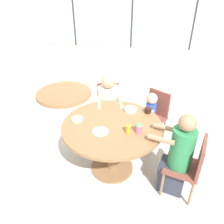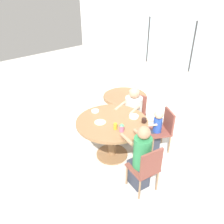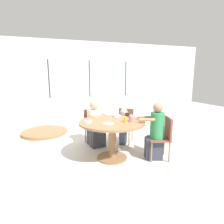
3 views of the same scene
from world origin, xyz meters
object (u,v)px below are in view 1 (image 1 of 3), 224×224
Objects in this scene: person_woman_green_shirt at (109,110)px; sippy_cup at (139,127)px; bowl_cereal at (130,110)px; person_toddler at (149,119)px; juice_glass at (128,129)px; chair_for_woman_green_shirt at (108,104)px; coffee_mug at (148,110)px; person_man_blue_shirt at (177,158)px; folded_table_stack at (64,94)px; chair_for_toddler at (155,112)px; chair_for_man_blue_shirt at (191,164)px; bowl_white_shallow at (77,119)px.

sippy_cup is (0.52, -0.95, 0.37)m from person_woman_green_shirt.
sippy_cup reaches higher than bowl_cereal.
person_toddler reaches higher than juice_glass.
chair_for_woman_green_shirt is 9.54× the size of coffee_mug.
folded_table_stack is at bearing 60.20° from person_man_blue_shirt.
sippy_cup is 0.12× the size of folded_table_stack.
chair_for_woman_green_shirt is at bearing 116.58° from sippy_cup.
chair_for_toddler is 0.67m from bowl_cereal.
chair_for_man_blue_shirt is at bearing -39.51° from bowl_cereal.
person_man_blue_shirt is (0.25, -1.07, 0.02)m from chair_for_toddler.
chair_for_toddler is 5.46× the size of sippy_cup.
chair_for_woman_green_shirt is 0.74× the size of person_man_blue_shirt.
coffee_mug is (-0.05, -0.36, 0.37)m from person_toddler.
person_woman_green_shirt is 1.46m from person_man_blue_shirt.
sippy_cup is 2.98m from folded_table_stack.
folded_table_stack is (-1.91, 1.76, -0.76)m from coffee_mug.
chair_for_man_blue_shirt is 1.18m from chair_for_toddler.
chair_for_man_blue_shirt reaches higher than folded_table_stack.
chair_for_woman_green_shirt is 0.76m from person_toddler.
chair_for_man_blue_shirt is at bearing 120.83° from chair_for_woman_green_shirt.
sippy_cup reaches higher than bowl_white_shallow.
coffee_mug is at bearing 49.01° from person_man_blue_shirt.
folded_table_stack is at bearing 128.98° from sippy_cup.
chair_for_toddler is 1.05m from sippy_cup.
juice_glass reaches higher than chair_for_toddler.
coffee_mug is (-0.38, 0.58, 0.28)m from person_man_blue_shirt.
chair_for_man_blue_shirt is 0.78× the size of person_woman_green_shirt.
person_woman_green_shirt is 12.29× the size of coffee_mug.
chair_for_woman_green_shirt and chair_for_man_blue_shirt have the same top height.
bowl_cereal is at bearing 117.46° from person_woman_green_shirt.
person_man_blue_shirt reaches higher than chair_for_woman_green_shirt.
chair_for_toddler is 2.45m from folded_table_stack.
person_toddler is 5.70× the size of sippy_cup.
person_toddler is at bearing 72.48° from juice_glass.
person_man_blue_shirt reaches higher than sippy_cup.
juice_glass is at bearing 99.87° from person_woman_green_shirt.
chair_for_woman_green_shirt is at bearing 56.22° from person_man_blue_shirt.
bowl_white_shallow is at bearing 169.32° from sippy_cup.
chair_for_woman_green_shirt is 1.26m from juice_glass.
person_man_blue_shirt is 1.33m from bowl_white_shallow.
juice_glass reaches higher than chair_for_man_blue_shirt.
sippy_cup is 1.43× the size of juice_glass.
bowl_cereal is (-0.77, 0.64, 0.29)m from chair_for_man_blue_shirt.
juice_glass is at bearing 98.49° from chair_for_woman_green_shirt.
person_woman_green_shirt is 0.68m from bowl_cereal.
sippy_cup is at bearing 9.74° from juice_glass.
person_toddler is (-0.09, -0.12, -0.06)m from chair_for_toddler.
chair_for_man_blue_shirt is 9.54× the size of coffee_mug.
person_man_blue_shirt is 0.68m from juice_glass.
chair_for_woman_green_shirt is at bearing 23.56° from chair_for_toddler.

